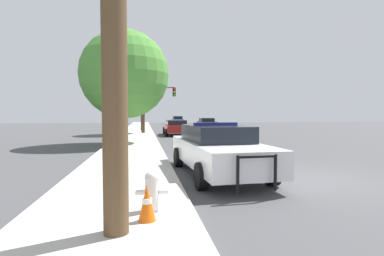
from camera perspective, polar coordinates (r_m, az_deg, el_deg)
ground_plane at (r=9.27m, az=20.32°, el=-8.91°), size 110.00×110.00×0.00m
sidewalk_left at (r=8.11m, az=-13.42°, el=-10.00°), size 3.00×110.00×0.13m
police_car at (r=9.13m, az=4.86°, el=-3.91°), size 2.33×5.50×1.58m
fire_hydrant at (r=5.44m, az=-7.69°, el=-11.52°), size 0.57×0.25×0.71m
traffic_light at (r=30.62m, az=-6.87°, el=5.54°), size 3.55×0.35×4.55m
car_background_oncoming at (r=34.14m, az=2.85°, el=0.87°), size 2.05×4.26×1.37m
car_background_distant at (r=52.11m, az=-2.80°, el=1.53°), size 1.99×3.96×1.45m
car_background_midblock at (r=25.75m, az=-3.11°, el=0.19°), size 2.03×4.64×1.32m
tree_sidewalk_near at (r=18.34m, az=-12.71°, el=9.91°), size 5.21×5.21×6.64m
tree_sidewalk_mid at (r=27.65m, az=-9.36°, el=10.00°), size 4.16×4.16×7.33m
traffic_cone at (r=4.97m, az=-8.56°, el=-13.86°), size 0.28×0.28×0.59m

